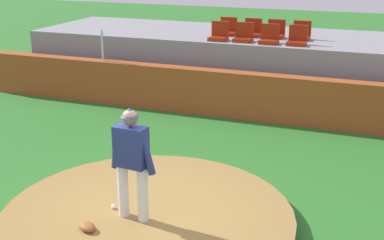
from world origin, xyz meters
name	(u,v)px	position (x,y,z in m)	size (l,w,h in m)	color
ground_plane	(148,224)	(0.00, 0.00, 0.00)	(60.00, 60.00, 0.00)	#2A6D25
pitchers_mound	(148,218)	(0.00, 0.00, 0.11)	(4.64, 4.64, 0.21)	olive
pitcher	(131,156)	(-0.12, -0.23, 1.25)	(0.77, 0.30, 1.78)	silver
baseball	(113,207)	(-0.55, -0.09, 0.25)	(0.07, 0.07, 0.07)	white
fielding_glove	(87,227)	(-0.60, -0.80, 0.27)	(0.30, 0.20, 0.11)	brown
brick_barrier	(243,95)	(0.00, 5.72, 0.60)	(15.32, 0.40, 1.19)	#9A4720
fence_post_left	(102,45)	(-4.03, 5.72, 1.62)	(0.06, 0.06, 0.86)	silver
bleacher_platform	(266,65)	(0.00, 8.19, 0.88)	(13.81, 3.63, 1.76)	gray
stadium_chair_0	(219,34)	(-1.04, 6.87, 1.91)	(0.48, 0.44, 0.50)	maroon
stadium_chair_1	(244,36)	(-0.36, 6.92, 1.91)	(0.48, 0.44, 0.50)	maroon
stadium_chair_2	(269,37)	(0.35, 6.87, 1.91)	(0.48, 0.44, 0.50)	maroon
stadium_chair_3	(297,39)	(1.08, 6.92, 1.91)	(0.48, 0.44, 0.50)	maroon
stadium_chair_4	(228,29)	(-1.08, 7.80, 1.91)	(0.48, 0.44, 0.50)	maroon
stadium_chair_5	(252,31)	(-0.34, 7.79, 1.91)	(0.48, 0.44, 0.50)	maroon
stadium_chair_6	(276,32)	(0.32, 7.80, 1.91)	(0.48, 0.44, 0.50)	maroon
stadium_chair_7	(301,34)	(1.04, 7.77, 1.91)	(0.48, 0.44, 0.50)	maroon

